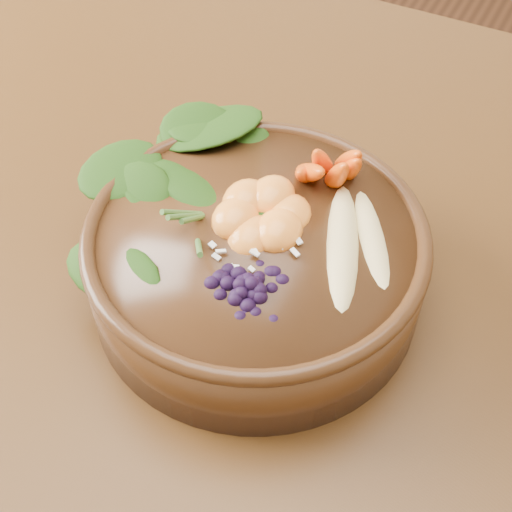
# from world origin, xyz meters

# --- Properties ---
(ground) EXTENTS (4.00, 4.00, 0.00)m
(ground) POSITION_xyz_m (0.00, 0.00, 0.00)
(ground) COLOR #381E0F
(ground) RESTS_ON ground
(dining_table) EXTENTS (1.60, 0.90, 0.75)m
(dining_table) POSITION_xyz_m (0.00, 0.00, 0.66)
(dining_table) COLOR #331C0C
(dining_table) RESTS_ON ground
(stoneware_bowl) EXTENTS (0.39, 0.39, 0.08)m
(stoneware_bowl) POSITION_xyz_m (0.15, -0.12, 0.79)
(stoneware_bowl) COLOR #442712
(stoneware_bowl) RESTS_ON dining_table
(kale_heap) EXTENTS (0.25, 0.23, 0.05)m
(kale_heap) POSITION_xyz_m (0.08, -0.08, 0.86)
(kale_heap) COLOR #1F440E
(kale_heap) RESTS_ON stoneware_bowl
(carrot_cluster) EXTENTS (0.08, 0.08, 0.08)m
(carrot_cluster) POSITION_xyz_m (0.18, -0.03, 0.88)
(carrot_cluster) COLOR #F3530F
(carrot_cluster) RESTS_ON stoneware_bowl
(banana_halves) EXTENTS (0.12, 0.17, 0.03)m
(banana_halves) POSITION_xyz_m (0.23, -0.09, 0.85)
(banana_halves) COLOR #E0CC84
(banana_halves) RESTS_ON stoneware_bowl
(mandarin_cluster) EXTENTS (0.11, 0.12, 0.03)m
(mandarin_cluster) POSITION_xyz_m (0.15, -0.10, 0.85)
(mandarin_cluster) COLOR orange
(mandarin_cluster) RESTS_ON stoneware_bowl
(blueberry_pile) EXTENTS (0.17, 0.14, 0.04)m
(blueberry_pile) POSITION_xyz_m (0.17, -0.18, 0.85)
(blueberry_pile) COLOR black
(blueberry_pile) RESTS_ON stoneware_bowl
(coconut_flakes) EXTENTS (0.12, 0.10, 0.01)m
(coconut_flakes) POSITION_xyz_m (0.16, -0.14, 0.84)
(coconut_flakes) COLOR white
(coconut_flakes) RESTS_ON stoneware_bowl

